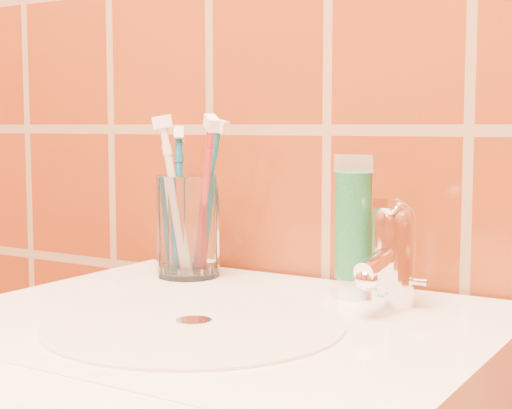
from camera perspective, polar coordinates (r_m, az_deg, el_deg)
The scene contains 7 objects.
glass_tumbler at distance 1.03m, azimuth -4.98°, elevation -1.58°, with size 0.08×0.08×0.13m, color white.
toothpaste_tube at distance 0.90m, azimuth 7.08°, elevation -1.98°, with size 0.05×0.04×0.16m.
faucet at distance 0.87m, azimuth 9.86°, elevation -3.21°, with size 0.05×0.11×0.12m.
toothbrush_0 at distance 1.05m, azimuth -5.60°, elevation 0.20°, with size 0.06×0.07×0.20m, color navy, non-canonical shape.
toothbrush_1 at distance 1.01m, azimuth -5.89°, elevation 0.44°, with size 0.05×0.04×0.22m, color silver, non-canonical shape.
toothbrush_2 at distance 0.99m, azimuth -3.83°, elevation 0.30°, with size 0.08×0.07×0.21m, color #A12422, non-canonical shape.
toothbrush_3 at distance 1.02m, azimuth -3.70°, elevation 0.36°, with size 0.06×0.02×0.21m, color #0D5F6F, non-canonical shape.
Camera 1 is at (0.45, 0.30, 1.05)m, focal length 55.00 mm.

